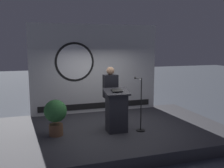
# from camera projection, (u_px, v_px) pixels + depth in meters

# --- Properties ---
(ground_plane) EXTENTS (40.00, 40.00, 0.00)m
(ground_plane) POSITION_uv_depth(u_px,v_px,m) (112.00, 138.00, 7.33)
(ground_plane) COLOR #383D47
(stage_platform) EXTENTS (6.40, 4.00, 0.30)m
(stage_platform) POSITION_uv_depth(u_px,v_px,m) (112.00, 133.00, 7.31)
(stage_platform) COLOR #333338
(stage_platform) RESTS_ON ground
(banner_display) EXTENTS (4.40, 0.12, 3.00)m
(banner_display) POSITION_uv_depth(u_px,v_px,m) (95.00, 69.00, 8.78)
(banner_display) COLOR silver
(banner_display) RESTS_ON stage_platform
(podium) EXTENTS (0.64, 0.50, 1.17)m
(podium) POSITION_uv_depth(u_px,v_px,m) (117.00, 111.00, 6.88)
(podium) COLOR #26262B
(podium) RESTS_ON stage_platform
(speaker_person) EXTENTS (0.40, 0.26, 1.71)m
(speaker_person) POSITION_uv_depth(u_px,v_px,m) (110.00, 96.00, 7.28)
(speaker_person) COLOR black
(speaker_person) RESTS_ON stage_platform
(microphone_stand) EXTENTS (0.24, 0.59, 1.46)m
(microphone_stand) POSITION_uv_depth(u_px,v_px,m) (140.00, 112.00, 7.00)
(microphone_stand) COLOR black
(microphone_stand) RESTS_ON stage_platform
(potted_plant) EXTENTS (0.58, 0.58, 0.94)m
(potted_plant) POSITION_uv_depth(u_px,v_px,m) (56.00, 114.00, 6.59)
(potted_plant) COLOR brown
(potted_plant) RESTS_ON stage_platform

